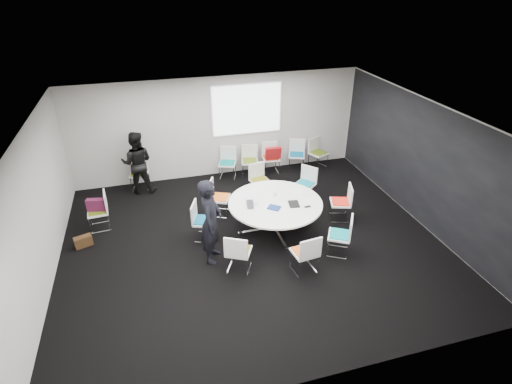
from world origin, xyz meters
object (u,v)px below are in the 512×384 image
object	(u,v)px
chair_ring_b	(305,190)
chair_back_c	(271,163)
chair_ring_e	(204,227)
chair_ring_h	(339,242)
chair_ring_f	(239,258)
chair_back_e	(318,158)
conference_table	(275,210)
chair_ring_a	(340,209)
chair_person_back	(140,179)
chair_back_a	(228,169)
chair_ring_c	(260,187)
brown_bag	(83,241)
chair_ring_d	(219,204)
chair_spare_left	(100,218)
maroon_bag	(96,205)
chair_back_d	(296,160)
chair_ring_g	(304,259)
person_back	(137,163)
cup	(275,194)
person_main	(211,221)
chair_back_b	(250,166)
laptop	(252,204)

from	to	relation	value
chair_ring_b	chair_back_c	xyz separation A→B (m)	(-0.36, 1.77, 0.00)
chair_ring_e	chair_ring_h	bearing A→B (deg)	83.97
chair_ring_f	chair_back_e	size ratio (longest dim) A/B	1.00
conference_table	chair_ring_a	distance (m)	1.65
chair_person_back	chair_back_a	bearing A→B (deg)	-168.43
chair_ring_c	brown_bag	xyz separation A→B (m)	(-4.26, -1.06, -0.16)
chair_ring_d	chair_ring_h	distance (m)	3.03
chair_spare_left	maroon_bag	world-z (taller)	chair_spare_left
chair_ring_h	chair_back_c	size ratio (longest dim) A/B	1.00
chair_back_d	chair_person_back	xyz separation A→B (m)	(-4.48, 0.00, 0.00)
chair_ring_h	maroon_bag	bearing A→B (deg)	94.59
chair_ring_g	chair_spare_left	world-z (taller)	same
chair_ring_b	maroon_bag	size ratio (longest dim) A/B	2.20
chair_ring_b	chair_ring_h	xyz separation A→B (m)	(-0.14, -2.26, 0.00)
chair_ring_a	chair_ring_h	world-z (taller)	same
chair_spare_left	brown_bag	xyz separation A→B (m)	(-0.33, -0.63, -0.16)
conference_table	person_back	bearing A→B (deg)	136.99
maroon_bag	cup	bearing A→B (deg)	-12.51
chair_ring_a	chair_ring_f	world-z (taller)	same
chair_ring_a	chair_ring_g	bearing A→B (deg)	153.61
chair_person_back	cup	world-z (taller)	chair_person_back
chair_ring_c	maroon_bag	size ratio (longest dim) A/B	2.20
chair_ring_d	chair_spare_left	world-z (taller)	same
chair_ring_d	chair_back_e	xyz separation A→B (m)	(3.34, 1.80, 0.00)
maroon_bag	chair_back_e	bearing A→B (deg)	15.23
chair_ring_b	chair_ring_f	world-z (taller)	same
person_back	maroon_bag	size ratio (longest dim) A/B	4.20
chair_ring_f	chair_spare_left	size ratio (longest dim) A/B	1.00
person_main	chair_back_a	bearing A→B (deg)	4.06
chair_spare_left	chair_back_b	bearing A→B (deg)	-72.10
chair_ring_h	person_back	bearing A→B (deg)	75.46
chair_back_a	laptop	size ratio (longest dim) A/B	2.40
chair_back_e	chair_ring_d	bearing A→B (deg)	3.51
chair_ring_a	chair_person_back	bearing A→B (deg)	76.07
chair_ring_b	chair_back_b	xyz separation A→B (m)	(-0.99, 1.73, 0.00)
conference_table	chair_ring_c	size ratio (longest dim) A/B	2.37
person_main	cup	size ratio (longest dim) A/B	20.07
chair_ring_f	chair_back_b	xyz separation A→B (m)	(1.28, 3.96, 0.00)
chair_back_c	chair_spare_left	bearing A→B (deg)	24.90
chair_ring_b	chair_ring_d	world-z (taller)	same
chair_ring_f	person_main	world-z (taller)	person_main
chair_back_e	person_main	size ratio (longest dim) A/B	0.49
chair_ring_d	chair_back_e	bearing A→B (deg)	142.56
chair_ring_g	chair_ring_b	bearing A→B (deg)	61.24
chair_back_a	brown_bag	world-z (taller)	chair_back_a
chair_back_c	chair_back_e	bearing A→B (deg)	-177.15
chair_ring_c	maroon_bag	bearing A→B (deg)	-8.02
person_main	brown_bag	xyz separation A→B (m)	(-2.61, 1.16, -0.78)
chair_ring_e	chair_back_c	distance (m)	3.64
chair_ring_g	brown_bag	bearing A→B (deg)	147.60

